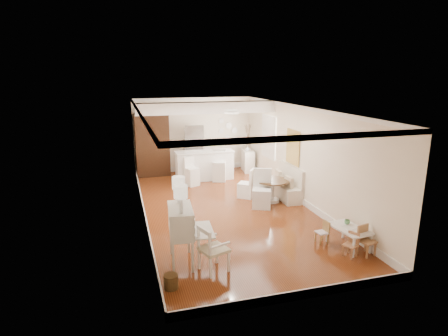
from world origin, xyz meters
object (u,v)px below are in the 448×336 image
slip_chair_near (262,189)px  sideboard (248,161)px  kids_chair_c (367,241)px  pantry_cabinet (152,145)px  secretary_bureau (181,235)px  dining_table (272,191)px  kids_chair_b (322,232)px  breakfast_counter (204,165)px  wicker_basket (171,282)px  bar_stool_right (219,166)px  gustavian_armchair (214,248)px  slip_chair_far (246,183)px  kids_chair_a (350,245)px  bar_stool_left (192,172)px  kids_table (348,237)px  fridge (203,149)px

slip_chair_near → sideboard: bearing=99.5°
kids_chair_c → pantry_cabinet: bearing=102.0°
secretary_bureau → dining_table: 4.31m
kids_chair_b → dining_table: bearing=175.3°
breakfast_counter → sideboard: breakfast_counter is taller
wicker_basket → bar_stool_right: 6.85m
gustavian_armchair → kids_chair_c: gustavian_armchair is taller
wicker_basket → slip_chair_near: bearing=48.4°
gustavian_armchair → breakfast_counter: 6.38m
secretary_bureau → gustavian_armchair: 0.73m
slip_chair_far → pantry_cabinet: 4.23m
secretary_bureau → kids_chair_a: secretary_bureau is taller
slip_chair_near → slip_chair_far: (-0.14, 0.95, -0.09)m
kids_chair_a → kids_chair_b: size_ratio=1.03×
kids_chair_a → kids_chair_c: size_ratio=0.82×
gustavian_armchair → bar_stool_right: 6.17m
bar_stool_left → dining_table: bearing=-71.9°
bar_stool_left → pantry_cabinet: size_ratio=0.42×
kids_table → bar_stool_left: size_ratio=0.95×
kids_chair_b → kids_chair_c: size_ratio=0.80×
slip_chair_near → kids_chair_c: bearing=-49.0°
kids_table → bar_stool_left: bearing=113.4°
kids_table → dining_table: 3.25m
kids_chair_b → slip_chair_far: 3.52m
wicker_basket → pantry_cabinet: pantry_cabinet is taller
secretary_bureau → fridge: fridge is taller
slip_chair_near → sideboard: 4.04m
secretary_bureau → kids_chair_a: (3.39, -0.69, -0.33)m
kids_chair_a → bar_stool_left: 6.26m
slip_chair_far → kids_chair_c: bearing=50.8°
kids_chair_c → bar_stool_left: 6.42m
kids_chair_c → slip_chair_far: slip_chair_far is taller
wicker_basket → secretary_bureau: bearing=68.9°
bar_stool_left → pantry_cabinet: pantry_cabinet is taller
secretary_bureau → slip_chair_far: 4.36m
kids_chair_c → sideboard: bearing=77.0°
slip_chair_near → breakfast_counter: 3.35m
kids_chair_a → breakfast_counter: size_ratio=0.25×
kids_chair_c → slip_chair_near: size_ratio=0.59×
breakfast_counter → bar_stool_left: 0.84m
wicker_basket → pantry_cabinet: size_ratio=0.11×
kids_chair_c → slip_chair_far: bearing=92.0°
secretary_bureau → pantry_cabinet: bearing=94.5°
pantry_cabinet → sideboard: size_ratio=2.70×
pantry_cabinet → sideboard: bearing=-6.2°
bar_stool_right → kids_chair_a: bearing=-59.6°
wicker_basket → bar_stool_right: size_ratio=0.23×
gustavian_armchair → bar_stool_left: bar_stool_left is taller
secretary_bureau → bar_stool_right: size_ratio=1.06×
bar_stool_right → sideboard: size_ratio=1.30×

